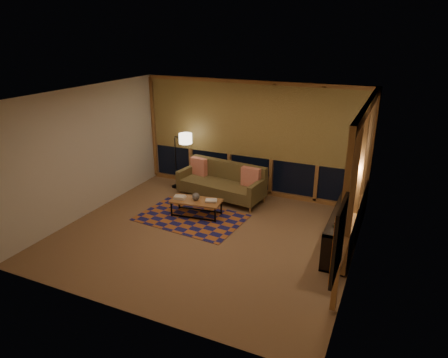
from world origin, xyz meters
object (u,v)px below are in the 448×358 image
at_px(sofa, 221,182).
at_px(bookshelf, 345,221).
at_px(coffee_table, 197,208).
at_px(floor_lamp, 176,160).

relative_size(sofa, bookshelf, 0.74).
bearing_deg(coffee_table, floor_lamp, 127.40).
relative_size(coffee_table, floor_lamp, 0.74).
distance_m(sofa, floor_lamp, 1.40).
height_order(sofa, coffee_table, sofa).
relative_size(sofa, floor_lamp, 1.40).
xyz_separation_m(sofa, coffee_table, (-0.09, -1.06, -0.23)).
distance_m(floor_lamp, bookshelf, 4.41).
bearing_deg(sofa, bookshelf, -6.70).
bearing_deg(floor_lamp, bookshelf, -4.51).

